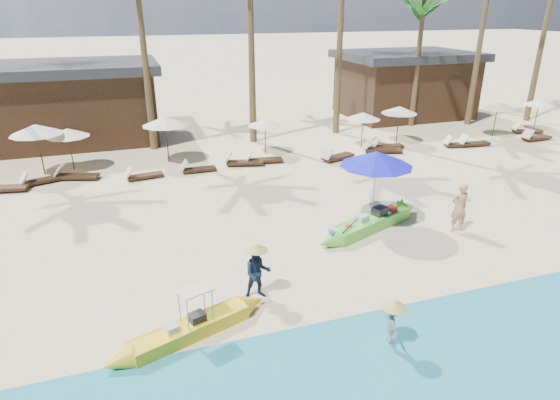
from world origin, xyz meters
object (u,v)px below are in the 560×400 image
object	(u,v)px
yellow_canoe	(191,329)
tourist	(459,207)
green_canoe	(371,223)
blue_umbrella	(377,159)

from	to	relation	value
yellow_canoe	tourist	world-z (taller)	tourist
green_canoe	blue_umbrella	xyz separation A→B (m)	(0.23, 0.36, 2.18)
yellow_canoe	tourist	xyz separation A→B (m)	(9.47, 2.71, 0.69)
green_canoe	tourist	size ratio (longest dim) A/B	3.00
green_canoe	tourist	bearing A→B (deg)	-42.85
green_canoe	tourist	distance (m)	2.98
tourist	blue_umbrella	distance (m)	3.25
yellow_canoe	tourist	distance (m)	9.87
green_canoe	yellow_canoe	world-z (taller)	yellow_canoe
yellow_canoe	green_canoe	bearing A→B (deg)	9.61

